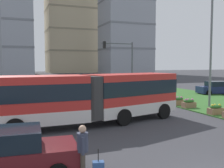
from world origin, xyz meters
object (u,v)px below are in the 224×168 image
car_maroon_sedan (6,155)px  streetlight_median (211,45)px  traffic_light_far_right (123,59)px  apartment_tower_eastcentre (126,3)px  flower_planter_3 (216,109)px  flower_planter_4 (189,103)px  apartment_tower_centre (70,11)px  car_navy_sedan (216,88)px  flower_planter_5 (178,101)px  car_grey_wagon (17,98)px  articulated_bus (93,97)px  pedestrian_crossing (83,148)px

car_maroon_sedan → streetlight_median: (15.57, 8.45, 4.47)m
traffic_light_far_right → apartment_tower_eastcentre: 75.50m
flower_planter_3 → apartment_tower_eastcentre: apartment_tower_eastcentre is taller
flower_planter_4 → apartment_tower_centre: 99.87m
car_navy_sedan → flower_planter_3: bearing=-132.8°
flower_planter_5 → traffic_light_far_right: bearing=100.6°
flower_planter_4 → apartment_tower_centre: (10.33, 95.83, 26.17)m
flower_planter_4 → apartment_tower_eastcentre: apartment_tower_eastcentre is taller
flower_planter_5 → streetlight_median: size_ratio=0.12×
car_maroon_sedan → flower_planter_4: 16.19m
streetlight_median → apartment_tower_eastcentre: bearing=71.2°
car_grey_wagon → car_maroon_sedan: bearing=-91.9°
apartment_tower_centre → flower_planter_3: bearing=-96.0°
car_navy_sedan → traffic_light_far_right: size_ratio=0.75×
car_maroon_sedan → apartment_tower_eastcentre: apartment_tower_eastcentre is taller
flower_planter_3 → articulated_bus: bearing=175.8°
pedestrian_crossing → traffic_light_far_right: traffic_light_far_right is taller
pedestrian_crossing → flower_planter_4: size_ratio=1.58×
car_maroon_sedan → car_navy_sedan: 28.02m
articulated_bus → flower_planter_3: size_ratio=10.84×
car_maroon_sedan → apartment_tower_centre: size_ratio=0.08×
flower_planter_4 → flower_planter_5: same height
apartment_tower_centre → flower_planter_5: bearing=-96.2°
car_grey_wagon → car_navy_sedan: size_ratio=0.98×
flower_planter_4 → flower_planter_3: bearing=-90.0°
car_grey_wagon → traffic_light_far_right: 12.70m
car_maroon_sedan → flower_planter_4: size_ratio=4.09×
flower_planter_3 → flower_planter_5: same height
pedestrian_crossing → flower_planter_5: bearing=44.3°
car_grey_wagon → pedestrian_crossing: pedestrian_crossing is taller
car_maroon_sedan → apartment_tower_centre: bearing=77.1°
car_maroon_sedan → traffic_light_far_right: bearing=57.3°
car_grey_wagon → flower_planter_4: car_grey_wagon is taller
pedestrian_crossing → articulated_bus: bearing=71.1°
flower_planter_3 → traffic_light_far_right: bearing=97.0°
apartment_tower_eastcentre → apartment_tower_centre: bearing=130.9°
car_navy_sedan → apartment_tower_centre: size_ratio=0.09×
car_grey_wagon → flower_planter_5: size_ratio=4.12×
pedestrian_crossing → streetlight_median: size_ratio=0.18×
articulated_bus → car_grey_wagon: (-4.25, 8.49, -0.90)m
car_grey_wagon → flower_planter_4: size_ratio=4.12×
car_grey_wagon → articulated_bus: bearing=-63.4°
car_grey_wagon → flower_planter_3: size_ratio=4.12×
pedestrian_crossing → flower_planter_4: 14.96m
pedestrian_crossing → streetlight_median: bearing=35.3°
traffic_light_far_right → pedestrian_crossing: bearing=-116.4°
car_grey_wagon → pedestrian_crossing: size_ratio=2.61×
articulated_bus → apartment_tower_centre: 103.12m
car_grey_wagon → apartment_tower_centre: 96.26m
traffic_light_far_right → apartment_tower_centre: 89.40m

